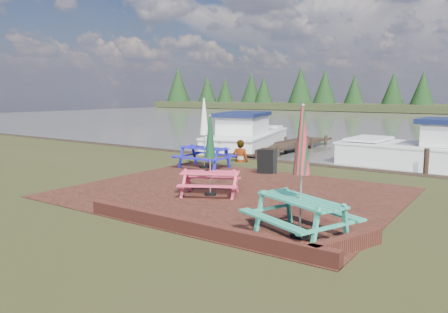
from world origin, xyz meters
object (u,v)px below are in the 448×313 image
picnic_table_teal (301,193)px  boat_jetty (247,138)px  picnic_table_blue (204,144)px  person (240,140)px  picnic_table_red (210,168)px  chalkboard (267,161)px  jetty (284,146)px

picnic_table_teal → boat_jetty: size_ratio=0.32×
picnic_table_blue → person: bearing=83.0°
picnic_table_teal → picnic_table_red: (-3.58, 1.89, -0.13)m
picnic_table_red → person: bearing=87.0°
boat_jetty → chalkboard: bearing=-68.5°
picnic_table_red → chalkboard: 3.81m
boat_jetty → person: boat_jetty is taller
picnic_table_teal → chalkboard: bearing=147.6°
boat_jetty → person: size_ratio=4.47×
picnic_table_red → chalkboard: size_ratio=2.45×
jetty → person: 5.45m
picnic_table_red → person: 6.14m
picnic_table_blue → person: size_ratio=1.43×
picnic_table_teal → person: picnic_table_teal is taller
chalkboard → person: bearing=119.2°
person → boat_jetty: bearing=-82.5°
chalkboard → person: (-2.26, 1.79, 0.45)m
chalkboard → picnic_table_teal: bearing=-78.1°
picnic_table_teal → jetty: bearing=141.2°
person → picnic_table_blue: bearing=61.0°
picnic_table_teal → boat_jetty: bearing=148.8°
picnic_table_red → person: size_ratio=1.21×
picnic_table_red → boat_jetty: bearing=88.7°
chalkboard → boat_jetty: boat_jetty is taller
picnic_table_teal → picnic_table_red: size_ratio=1.17×
picnic_table_red → boat_jetty: picnic_table_red is taller
picnic_table_teal → boat_jetty: 14.79m
picnic_table_teal → picnic_table_blue: bearing=163.3°
picnic_table_blue → chalkboard: bearing=7.6°
jetty → person: person is taller
picnic_table_blue → chalkboard: picnic_table_blue is taller
picnic_table_teal → person: bearing=152.7°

